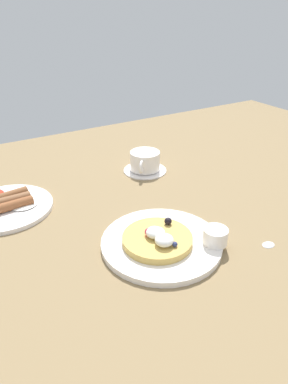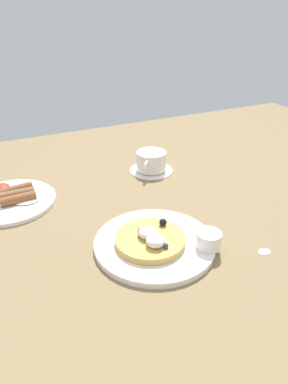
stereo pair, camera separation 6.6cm
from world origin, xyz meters
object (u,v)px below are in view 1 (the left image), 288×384
coffee_cup (145,160)px  pancake_plate (161,243)px  syrup_ramekin (215,236)px  breakfast_plate (5,208)px  coffee_saucer (145,170)px

coffee_cup → pancake_plate: bearing=-115.5°
syrup_ramekin → breakfast_plate: 0.50m
coffee_saucer → coffee_cup: 0.03m
syrup_ramekin → coffee_saucer: syrup_ramekin is taller
syrup_ramekin → breakfast_plate: (-0.33, 0.37, -0.02)m
syrup_ramekin → breakfast_plate: size_ratio=0.22×
pancake_plate → syrup_ramekin: bearing=-35.4°
coffee_saucer → pancake_plate: bearing=-115.6°
coffee_saucer → breakfast_plate: bearing=-177.6°
coffee_saucer → coffee_cup: bearing=-131.4°
coffee_saucer → coffee_cup: size_ratio=1.26×
pancake_plate → coffee_saucer: 0.36m
syrup_ramekin → breakfast_plate: bearing=131.8°
pancake_plate → coffee_saucer: size_ratio=1.95×
syrup_ramekin → coffee_cup: (0.07, 0.39, 0.00)m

